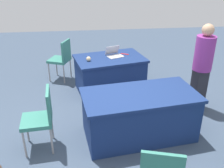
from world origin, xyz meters
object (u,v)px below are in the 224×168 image
object	(u,v)px
table_mid_left	(139,115)
chair_tucked_right	(41,116)
chair_tucked_left	(62,57)
yarn_ball	(89,59)
person_attendee_browsing	(202,64)
scissors_red	(125,54)
table_foreground	(110,74)
laptop_silver	(114,54)

from	to	relation	value
table_mid_left	chair_tucked_right	xyz separation A→B (m)	(1.49, 0.14, 0.17)
chair_tucked_left	yarn_ball	distance (m)	1.06
person_attendee_browsing	scissors_red	size ratio (longest dim) A/B	9.06
table_foreground	chair_tucked_right	world-z (taller)	chair_tucked_right
laptop_silver	scissors_red	bearing A→B (deg)	-178.37
table_mid_left	person_attendee_browsing	distance (m)	1.59
table_mid_left	scissors_red	bearing A→B (deg)	-91.85
chair_tucked_left	yarn_ball	size ratio (longest dim) A/B	10.44
chair_tucked_left	laptop_silver	size ratio (longest dim) A/B	2.42
chair_tucked_right	laptop_silver	distance (m)	2.30
laptop_silver	yarn_ball	distance (m)	0.60
chair_tucked_right	laptop_silver	size ratio (longest dim) A/B	2.39
chair_tucked_left	scissors_red	distance (m)	1.51
table_mid_left	person_attendee_browsing	bearing A→B (deg)	-150.48
table_foreground	chair_tucked_right	xyz separation A→B (m)	(1.20, 1.81, 0.17)
chair_tucked_left	chair_tucked_right	bearing A→B (deg)	-161.08
table_foreground	chair_tucked_left	world-z (taller)	chair_tucked_left
yarn_ball	scissors_red	bearing A→B (deg)	-157.25
chair_tucked_right	person_attendee_browsing	distance (m)	2.94
yarn_ball	table_foreground	bearing A→B (deg)	-160.34
scissors_red	yarn_ball	bearing A→B (deg)	-128.40
person_attendee_browsing	chair_tucked_left	bearing A→B (deg)	125.30
table_foreground	yarn_ball	bearing A→B (deg)	19.66
table_foreground	table_mid_left	xyz separation A→B (m)	(-0.29, 1.68, 0.00)
chair_tucked_left	person_attendee_browsing	world-z (taller)	person_attendee_browsing
table_mid_left	chair_tucked_right	bearing A→B (deg)	5.22
chair_tucked_left	person_attendee_browsing	distance (m)	3.12
table_foreground	chair_tucked_left	size ratio (longest dim) A/B	1.64
table_mid_left	chair_tucked_right	size ratio (longest dim) A/B	1.95
table_foreground	table_mid_left	distance (m)	1.70
yarn_ball	scissors_red	size ratio (longest dim) A/B	0.52
laptop_silver	scissors_red	size ratio (longest dim) A/B	2.23
scissors_red	table_foreground	bearing A→B (deg)	-124.64
chair_tucked_right	table_foreground	bearing A→B (deg)	-38.28
table_mid_left	person_attendee_browsing	size ratio (longest dim) A/B	1.15
person_attendee_browsing	table_foreground	bearing A→B (deg)	126.13
table_mid_left	yarn_ball	world-z (taller)	yarn_ball
laptop_silver	table_foreground	bearing A→B (deg)	11.84
chair_tucked_left	person_attendee_browsing	size ratio (longest dim) A/B	0.60
chair_tucked_left	yarn_ball	world-z (taller)	chair_tucked_left
table_mid_left	laptop_silver	distance (m)	1.81
chair_tucked_right	person_attendee_browsing	xyz separation A→B (m)	(-2.79, -0.87, 0.35)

